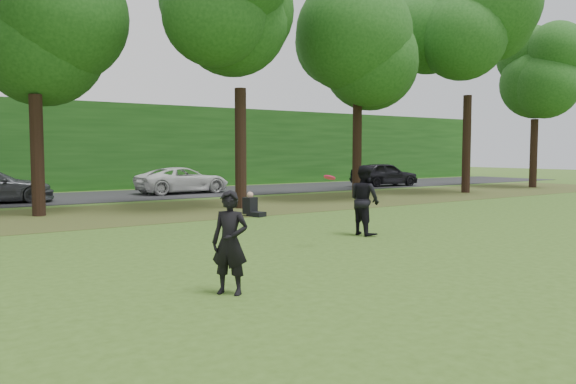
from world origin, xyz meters
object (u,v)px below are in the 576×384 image
at_px(player_left, 230,243).
at_px(frisbee, 330,177).
at_px(player_right, 365,200).
at_px(seated_person, 252,207).

distance_m(player_left, frisbee, 4.66).
height_order(player_left, frisbee, frisbee).
height_order(player_right, frisbee, player_right).
xyz_separation_m(player_right, frisbee, (-2.00, -1.02, 0.69)).
bearing_deg(seated_person, player_left, -141.46).
height_order(player_left, player_right, player_right).
xyz_separation_m(frisbee, seated_person, (1.73, 6.39, -1.30)).
relative_size(player_right, seated_person, 2.23).
relative_size(player_left, seated_person, 1.94).
bearing_deg(frisbee, player_right, 26.93).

